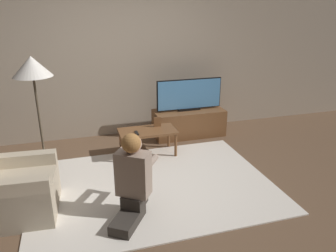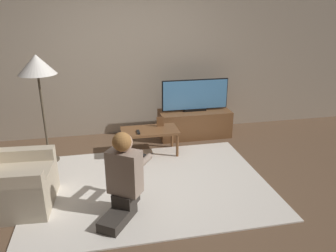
{
  "view_description": "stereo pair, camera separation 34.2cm",
  "coord_description": "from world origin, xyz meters",
  "px_view_note": "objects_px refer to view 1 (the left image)",
  "views": [
    {
      "loc": [
        -0.84,
        -3.48,
        2.13
      ],
      "look_at": [
        0.34,
        0.48,
        0.6
      ],
      "focal_mm": 35.0,
      "sensor_mm": 36.0,
      "label": 1
    },
    {
      "loc": [
        -0.51,
        -3.56,
        2.13
      ],
      "look_at": [
        0.34,
        0.48,
        0.6
      ],
      "focal_mm": 35.0,
      "sensor_mm": 36.0,
      "label": 2
    }
  ],
  "objects_px": {
    "tv": "(189,95)",
    "person_kneeling": "(133,177)",
    "coffee_table": "(148,133)",
    "floor_lamp": "(32,71)",
    "armchair": "(9,192)"
  },
  "relations": [
    {
      "from": "coffee_table",
      "to": "person_kneeling",
      "type": "bearing_deg",
      "value": -108.87
    },
    {
      "from": "tv",
      "to": "person_kneeling",
      "type": "xyz_separation_m",
      "value": [
        -1.35,
        -2.03,
        -0.25
      ]
    },
    {
      "from": "tv",
      "to": "person_kneeling",
      "type": "relative_size",
      "value": 1.2
    },
    {
      "from": "floor_lamp",
      "to": "person_kneeling",
      "type": "relative_size",
      "value": 1.64
    },
    {
      "from": "coffee_table",
      "to": "armchair",
      "type": "relative_size",
      "value": 0.9
    },
    {
      "from": "coffee_table",
      "to": "armchair",
      "type": "distance_m",
      "value": 2.03
    },
    {
      "from": "floor_lamp",
      "to": "tv",
      "type": "bearing_deg",
      "value": 12.78
    },
    {
      "from": "coffee_table",
      "to": "floor_lamp",
      "type": "relative_size",
      "value": 0.55
    },
    {
      "from": "armchair",
      "to": "person_kneeling",
      "type": "distance_m",
      "value": 1.33
    },
    {
      "from": "coffee_table",
      "to": "person_kneeling",
      "type": "height_order",
      "value": "person_kneeling"
    },
    {
      "from": "armchair",
      "to": "person_kneeling",
      "type": "bearing_deg",
      "value": -104.17
    },
    {
      "from": "tv",
      "to": "person_kneeling",
      "type": "bearing_deg",
      "value": -123.66
    },
    {
      "from": "coffee_table",
      "to": "floor_lamp",
      "type": "xyz_separation_m",
      "value": [
        -1.46,
        0.06,
        0.99
      ]
    },
    {
      "from": "tv",
      "to": "coffee_table",
      "type": "xyz_separation_m",
      "value": [
        -0.86,
        -0.59,
        -0.37
      ]
    },
    {
      "from": "person_kneeling",
      "to": "tv",
      "type": "bearing_deg",
      "value": -89.96
    }
  ]
}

